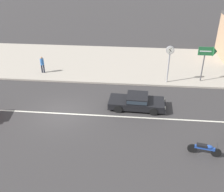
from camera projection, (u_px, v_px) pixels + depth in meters
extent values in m
plane|color=#383535|center=(61.00, 113.00, 18.94)|extent=(160.00, 160.00, 0.00)
cube|color=silver|center=(61.00, 113.00, 18.94)|extent=(50.40, 0.14, 0.01)
cube|color=#ADA393|center=(86.00, 62.00, 27.65)|extent=(68.00, 10.00, 0.15)
cube|color=black|center=(136.00, 103.00, 19.45)|extent=(4.14, 1.90, 0.48)
cube|color=black|center=(137.00, 98.00, 19.22)|extent=(1.59, 1.62, 0.42)
cube|color=#28333D|center=(137.00, 98.00, 19.22)|extent=(1.53, 1.65, 0.27)
cube|color=black|center=(165.00, 106.00, 19.25)|extent=(0.19, 1.70, 0.28)
cube|color=white|center=(164.00, 100.00, 19.68)|extent=(0.09, 0.24, 0.14)
cube|color=white|center=(165.00, 108.00, 18.63)|extent=(0.09, 0.24, 0.14)
cylinder|color=black|center=(153.00, 100.00, 20.06)|extent=(0.61, 0.24, 0.60)
cylinder|color=black|center=(153.00, 111.00, 18.64)|extent=(0.61, 0.24, 0.60)
cylinder|color=black|center=(121.00, 98.00, 20.36)|extent=(0.61, 0.24, 0.60)
cylinder|color=black|center=(118.00, 109.00, 18.94)|extent=(0.61, 0.24, 0.60)
cylinder|color=black|center=(216.00, 153.00, 14.83)|extent=(0.57, 0.21, 0.56)
cylinder|color=black|center=(192.00, 148.00, 15.17)|extent=(0.57, 0.21, 0.56)
cube|color=#23479E|center=(205.00, 148.00, 14.90)|extent=(1.13, 0.36, 0.18)
cube|color=black|center=(202.00, 145.00, 14.88)|extent=(0.63, 0.35, 0.12)
ellipsoid|color=#23479E|center=(209.00, 147.00, 14.79)|extent=(0.44, 0.31, 0.22)
cylinder|color=#232326|center=(217.00, 146.00, 14.60)|extent=(0.14, 0.55, 0.03)
cylinder|color=#9E9EA3|center=(168.00, 68.00, 22.55)|extent=(0.12, 0.12, 2.61)
cylinder|color=#9E9EA3|center=(170.00, 50.00, 21.76)|extent=(0.66, 0.18, 0.66)
cylinder|color=white|center=(170.00, 50.00, 21.68)|extent=(0.58, 0.02, 0.58)
cylinder|color=white|center=(170.00, 50.00, 21.84)|extent=(0.58, 0.02, 0.58)
cube|color=black|center=(170.00, 50.00, 21.67)|extent=(0.24, 0.01, 0.22)
cube|color=black|center=(170.00, 50.00, 21.67)|extent=(0.12, 0.01, 0.47)
cylinder|color=#4C4C51|center=(202.00, 68.00, 22.80)|extent=(0.10, 0.10, 2.41)
cube|color=#236638|center=(206.00, 51.00, 22.01)|extent=(1.20, 0.06, 0.74)
cone|color=#236638|center=(215.00, 51.00, 21.94)|extent=(0.36, 0.81, 0.81)
cube|color=white|center=(206.00, 51.00, 21.98)|extent=(0.96, 0.01, 0.10)
cylinder|color=#232838|center=(42.00, 69.00, 24.79)|extent=(0.14, 0.14, 0.79)
cylinder|color=#232838|center=(44.00, 69.00, 24.78)|extent=(0.14, 0.14, 0.79)
cylinder|color=#336BB7|center=(42.00, 62.00, 24.45)|extent=(0.34, 0.34, 0.60)
sphere|color=tan|center=(41.00, 58.00, 24.25)|extent=(0.21, 0.21, 0.21)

